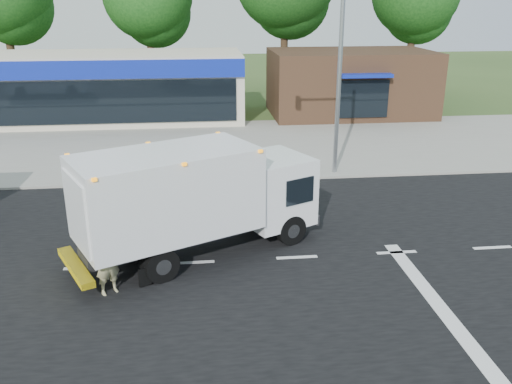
# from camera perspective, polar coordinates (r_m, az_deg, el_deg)

# --- Properties ---
(ground) EXTENTS (120.00, 120.00, 0.00)m
(ground) POSITION_cam_1_polar(r_m,az_deg,el_deg) (15.92, 4.32, -6.92)
(ground) COLOR #385123
(ground) RESTS_ON ground
(road_asphalt) EXTENTS (60.00, 14.00, 0.02)m
(road_asphalt) POSITION_cam_1_polar(r_m,az_deg,el_deg) (15.92, 4.32, -6.91)
(road_asphalt) COLOR black
(road_asphalt) RESTS_ON ground
(sidewalk) EXTENTS (60.00, 2.40, 0.12)m
(sidewalk) POSITION_cam_1_polar(r_m,az_deg,el_deg) (23.42, 0.75, 2.22)
(sidewalk) COLOR gray
(sidewalk) RESTS_ON ground
(parking_apron) EXTENTS (60.00, 9.00, 0.02)m
(parking_apron) POSITION_cam_1_polar(r_m,az_deg,el_deg) (28.98, -0.64, 5.58)
(parking_apron) COLOR gray
(parking_apron) RESTS_ON ground
(lane_markings) EXTENTS (55.20, 7.00, 0.01)m
(lane_markings) POSITION_cam_1_polar(r_m,az_deg,el_deg) (15.05, 10.38, -8.82)
(lane_markings) COLOR silver
(lane_markings) RESTS_ON road_asphalt
(ems_box_truck) EXTENTS (7.58, 5.25, 3.25)m
(ems_box_truck) POSITION_cam_1_polar(r_m,az_deg,el_deg) (15.47, -6.55, -0.25)
(ems_box_truck) COLOR black
(ems_box_truck) RESTS_ON ground
(emergency_worker) EXTENTS (0.76, 0.70, 1.86)m
(emergency_worker) POSITION_cam_1_polar(r_m,az_deg,el_deg) (14.20, -15.39, -7.01)
(emergency_worker) COLOR tan
(emergency_worker) RESTS_ON ground
(retail_strip_mall) EXTENTS (18.00, 6.20, 4.00)m
(retail_strip_mall) POSITION_cam_1_polar(r_m,az_deg,el_deg) (34.85, -16.81, 10.54)
(retail_strip_mall) COLOR beige
(retail_strip_mall) RESTS_ON ground
(brown_storefront) EXTENTS (10.00, 6.70, 4.00)m
(brown_storefront) POSITION_cam_1_polar(r_m,az_deg,el_deg) (35.68, 9.86, 11.27)
(brown_storefront) COLOR #382316
(brown_storefront) RESTS_ON ground
(traffic_signal_pole) EXTENTS (3.51, 0.25, 8.00)m
(traffic_signal_pole) POSITION_cam_1_polar(r_m,az_deg,el_deg) (22.26, 7.20, 13.95)
(traffic_signal_pole) COLOR gray
(traffic_signal_pole) RESTS_ON ground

